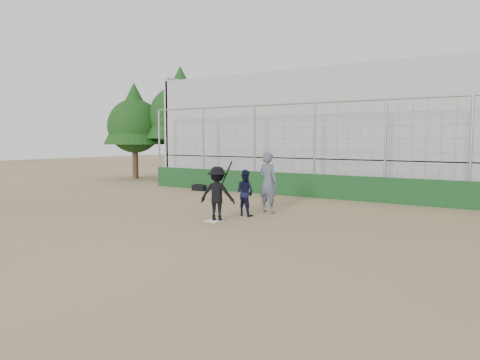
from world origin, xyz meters
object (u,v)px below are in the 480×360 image
Objects in this scene: equipment_bag at (199,188)px; batter_at_plate at (217,194)px; umpire at (268,185)px; catcher_crouched at (245,200)px.

batter_at_plate is at bearing -46.92° from equipment_bag.
umpire is (0.47, 2.20, 0.10)m from batter_at_plate.
catcher_crouched reaches higher than equipment_bag.
umpire is 2.67× the size of equipment_bag.
equipment_bag is at bearing 140.41° from catcher_crouched.
batter_at_plate reaches higher than equipment_bag.
catcher_crouched is at bearing 83.39° from umpire.
catcher_crouched is 0.56× the size of umpire.
catcher_crouched is 7.68m from equipment_bag.
equipment_bag is at bearing -22.55° from umpire.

